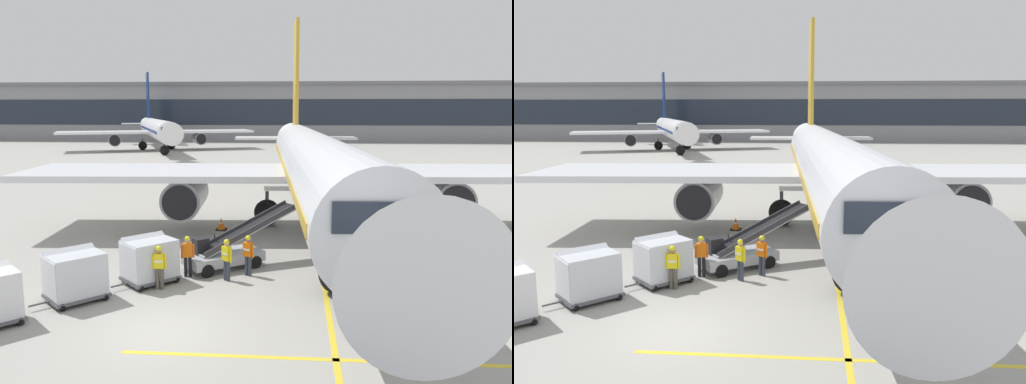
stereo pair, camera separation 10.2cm
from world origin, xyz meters
TOP-DOWN VIEW (x-y plane):
  - ground_plane at (0.00, 0.00)m, footprint 600.00×600.00m
  - parked_airplane at (5.17, 14.63)m, footprint 33.55×42.78m
  - belt_loader at (1.25, 6.87)m, footprint 5.10×4.28m
  - baggage_cart_lead at (-1.70, 4.57)m, footprint 2.54×2.55m
  - baggage_cart_second at (-3.85, 2.43)m, footprint 2.54×2.55m
  - ground_crew_by_loader at (1.40, 5.03)m, footprint 0.45×0.43m
  - ground_crew_by_carts at (2.21, 5.74)m, footprint 0.49×0.41m
  - ground_crew_marshaller at (-0.30, 5.42)m, footprint 0.56×0.32m
  - ground_crew_wingwalker at (-1.07, 3.81)m, footprint 0.57×0.26m
  - safety_cone_engine_keepout at (-0.13, 13.96)m, footprint 0.62×0.62m
  - apron_guidance_line_lead_in at (5.36, 13.84)m, footprint 0.20×110.00m
  - apron_guidance_line_stop_bar at (5.22, -1.45)m, footprint 12.00×0.20m
  - terminal_building at (-14.86, 106.01)m, footprint 145.16×20.60m
  - distant_airplane at (-19.83, 72.56)m, footprint 33.15×40.18m

SIDE VIEW (x-z plane):
  - ground_plane at x=0.00m, z-range 0.00..0.00m
  - apron_guidance_line_lead_in at x=5.36m, z-range 0.00..0.01m
  - apron_guidance_line_stop_bar at x=5.22m, z-range 0.00..0.01m
  - safety_cone_engine_keepout at x=-0.13m, z-range -0.01..0.69m
  - belt_loader at x=1.25m, z-range -0.51..2.14m
  - ground_crew_by_loader at x=1.40m, z-range 0.13..1.87m
  - ground_crew_by_carts at x=2.21m, z-range 0.13..1.87m
  - ground_crew_marshaller at x=-0.30m, z-range 0.13..1.87m
  - ground_crew_wingwalker at x=-1.07m, z-range 0.13..1.87m
  - baggage_cart_lead at x=-1.70m, z-range 0.04..1.96m
  - baggage_cart_second at x=-3.85m, z-range 0.04..1.96m
  - distant_airplane at x=-19.83m, z-range -3.59..10.69m
  - parked_airplane at x=5.17m, z-range -3.54..11.06m
  - terminal_building at x=-14.86m, z-range -0.05..12.77m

